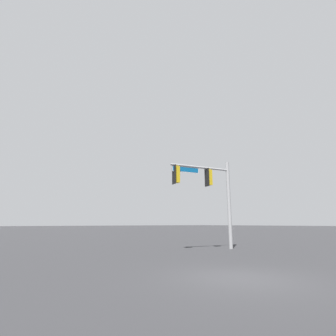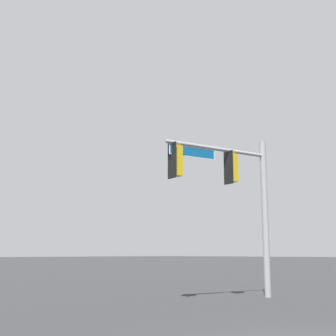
{
  "view_description": "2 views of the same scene",
  "coord_description": "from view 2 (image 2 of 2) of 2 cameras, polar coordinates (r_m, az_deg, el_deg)",
  "views": [
    {
      "loc": [
        7.46,
        5.58,
        1.75
      ],
      "look_at": [
        -3.43,
        -8.18,
        5.47
      ],
      "focal_mm": 28.0,
      "sensor_mm": 36.0,
      "label": 1
    },
    {
      "loc": [
        8.28,
        3.7,
        1.69
      ],
      "look_at": [
        -3.4,
        -7.73,
        4.67
      ],
      "focal_mm": 50.0,
      "sensor_mm": 36.0,
      "label": 2
    }
  ],
  "objects": [
    {
      "name": "signal_pole_near",
      "position": [
        18.33,
        8.3,
        -2.52
      ],
      "size": [
        4.77,
        1.38,
        6.23
      ],
      "color": "gray",
      "rests_on": "ground_plane"
    }
  ]
}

